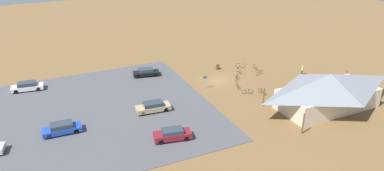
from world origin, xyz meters
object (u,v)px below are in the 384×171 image
at_px(visitor_at_bikes, 302,70).
at_px(bicycle_green_trailside, 247,92).
at_px(bike_pavilion, 329,89).
at_px(car_black_mid_lot, 146,72).
at_px(bicycle_orange_near_porch, 238,86).
at_px(lot_sign, 205,80).
at_px(bicycle_silver_lone_east, 240,66).
at_px(bicycle_black_yard_right, 262,92).
at_px(bicycle_red_back_row, 260,73).
at_px(car_tan_front_row, 153,107).
at_px(bicycle_blue_mid_cluster, 237,77).
at_px(bicycle_white_front_row, 239,71).
at_px(bicycle_yellow_yard_left, 255,67).
at_px(car_white_back_corner, 27,86).
at_px(trash_bin, 218,67).
at_px(car_maroon_inner_stall, 172,134).
at_px(car_blue_aisle_side, 62,128).

bearing_deg(visitor_at_bikes, bicycle_green_trailside, 10.65).
height_order(bike_pavilion, car_black_mid_lot, bike_pavilion).
xyz_separation_m(bike_pavilion, bicycle_orange_near_porch, (7.76, -10.66, -2.39)).
xyz_separation_m(lot_sign, bicycle_silver_lone_east, (-9.68, -5.35, -1.03)).
height_order(bicycle_black_yard_right, bicycle_green_trailside, bicycle_green_trailside).
height_order(bicycle_red_back_row, car_tan_front_row, car_tan_front_row).
distance_m(bicycle_blue_mid_cluster, bicycle_white_front_row, 2.82).
relative_size(bicycle_yellow_yard_left, bicycle_blue_mid_cluster, 1.33).
bearing_deg(car_white_back_corner, bicycle_red_back_row, 164.82).
bearing_deg(bike_pavilion, trash_bin, -70.54).
distance_m(car_white_back_corner, car_maroon_inner_stall, 26.59).
bearing_deg(lot_sign, bicycle_blue_mid_cluster, -170.58).
distance_m(trash_bin, bicycle_black_yard_right, 11.73).
relative_size(bicycle_black_yard_right, car_white_back_corner, 0.35).
bearing_deg(car_black_mid_lot, bike_pavilion, 131.67).
height_order(trash_bin, bicycle_green_trailside, trash_bin).
bearing_deg(bicycle_yellow_yard_left, trash_bin, -24.24).
relative_size(bicycle_black_yard_right, visitor_at_bikes, 0.95).
height_order(trash_bin, car_maroon_inner_stall, car_maroon_inner_stall).
bearing_deg(bicycle_white_front_row, trash_bin, -50.82).
bearing_deg(trash_bin, bike_pavilion, 109.46).
bearing_deg(bicycle_blue_mid_cluster, bicycle_red_back_row, -179.08).
xyz_separation_m(bicycle_black_yard_right, car_blue_aisle_side, (28.47, -1.03, 0.36)).
xyz_separation_m(lot_sign, car_blue_aisle_side, (21.62, 4.34, -0.69)).
xyz_separation_m(car_black_mid_lot, car_blue_aisle_side, (15.01, 12.99, 0.03)).
relative_size(bicycle_yellow_yard_left, car_tan_front_row, 0.36).
bearing_deg(bicycle_red_back_row, car_maroon_inner_stall, 30.76).
distance_m(lot_sign, car_blue_aisle_side, 22.06).
bearing_deg(visitor_at_bikes, car_maroon_inner_stall, 18.70).
distance_m(bicycle_red_back_row, car_blue_aisle_side, 32.95).
xyz_separation_m(car_blue_aisle_side, visitor_at_bikes, (-38.78, -2.23, 0.20)).
height_order(bicycle_silver_lone_east, car_black_mid_lot, car_black_mid_lot).
bearing_deg(bicycle_blue_mid_cluster, car_maroon_inner_stall, 36.97).
relative_size(bicycle_white_front_row, car_tan_front_row, 0.35).
bearing_deg(bicycle_orange_near_porch, visitor_at_bikes, 179.57).
height_order(bicycle_red_back_row, car_black_mid_lot, car_black_mid_lot).
relative_size(bicycle_black_yard_right, bicycle_orange_near_porch, 0.96).
bearing_deg(car_black_mid_lot, bicycle_white_front_row, 159.94).
relative_size(bike_pavilion, bicycle_orange_near_porch, 9.02).
xyz_separation_m(bicycle_silver_lone_east, bicycle_blue_mid_cluster, (3.29, 4.29, -0.01)).
xyz_separation_m(bicycle_silver_lone_east, car_black_mid_lot, (16.28, -3.30, 0.32)).
distance_m(bicycle_silver_lone_east, bicycle_orange_near_porch, 8.94).
bearing_deg(bicycle_silver_lone_east, car_white_back_corner, -8.99).
xyz_separation_m(trash_bin, car_maroon_inner_stall, (15.72, 17.62, 0.29)).
bearing_deg(bicycle_yellow_yard_left, car_black_mid_lot, -15.43).
bearing_deg(bicycle_red_back_row, car_tan_front_row, 13.23).
distance_m(bicycle_red_back_row, car_white_back_corner, 36.96).
relative_size(trash_bin, car_blue_aisle_side, 0.19).
distance_m(bicycle_blue_mid_cluster, bicycle_red_back_row, 4.48).
relative_size(car_black_mid_lot, car_white_back_corner, 0.95).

